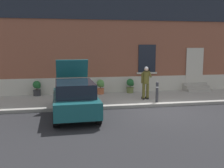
# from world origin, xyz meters

# --- Properties ---
(ground_plane) EXTENTS (80.00, 80.00, 0.00)m
(ground_plane) POSITION_xyz_m (0.00, 0.00, 0.00)
(ground_plane) COLOR #232326
(sidewalk) EXTENTS (24.00, 3.60, 0.15)m
(sidewalk) POSITION_xyz_m (0.00, 2.80, 0.07)
(sidewalk) COLOR #99968E
(sidewalk) RESTS_ON ground
(curb_edge) EXTENTS (24.00, 0.12, 0.15)m
(curb_edge) POSITION_xyz_m (0.00, 0.94, 0.07)
(curb_edge) COLOR gray
(curb_edge) RESTS_ON ground
(building_facade) EXTENTS (24.00, 1.52, 7.50)m
(building_facade) POSITION_xyz_m (0.01, 5.29, 3.73)
(building_facade) COLOR brown
(building_facade) RESTS_ON ground
(entrance_stoop) EXTENTS (1.57, 0.96, 0.48)m
(entrance_stoop) POSITION_xyz_m (4.00, 4.23, 0.34)
(entrance_stoop) COLOR #9E998E
(entrance_stoop) RESTS_ON sidewalk
(hatchback_car_teal) EXTENTS (1.87, 4.10, 2.34)m
(hatchback_car_teal) POSITION_xyz_m (-3.88, -0.03, 0.80)
(hatchback_car_teal) COLOR #165156
(hatchback_car_teal) RESTS_ON ground
(bollard_near_person) EXTENTS (0.15, 0.15, 1.04)m
(bollard_near_person) POSITION_xyz_m (0.30, 1.35, 0.71)
(bollard_near_person) COLOR #333338
(bollard_near_person) RESTS_ON sidewalk
(bollard_far_left) EXTENTS (0.15, 0.15, 1.04)m
(bollard_far_left) POSITION_xyz_m (-3.85, 1.35, 0.71)
(bollard_far_left) COLOR #333338
(bollard_far_left) RESTS_ON sidewalk
(person_on_phone) EXTENTS (0.51, 0.46, 1.75)m
(person_on_phone) POSITION_xyz_m (-0.05, 2.11, 1.15)
(person_on_phone) COLOR #514C1E
(person_on_phone) RESTS_ON sidewalk
(planter_charcoal) EXTENTS (0.44, 0.44, 0.86)m
(planter_charcoal) POSITION_xyz_m (-5.82, 4.23, 0.61)
(planter_charcoal) COLOR #2D2D30
(planter_charcoal) RESTS_ON sidewalk
(planter_cream) EXTENTS (0.44, 0.44, 0.86)m
(planter_cream) POSITION_xyz_m (-4.00, 4.12, 0.61)
(planter_cream) COLOR beige
(planter_cream) RESTS_ON sidewalk
(planter_terracotta) EXTENTS (0.44, 0.44, 0.86)m
(planter_terracotta) POSITION_xyz_m (-2.17, 4.11, 0.61)
(planter_terracotta) COLOR #B25B38
(planter_terracotta) RESTS_ON sidewalk
(planter_olive) EXTENTS (0.44, 0.44, 0.86)m
(planter_olive) POSITION_xyz_m (-0.35, 4.17, 0.61)
(planter_olive) COLOR #606B38
(planter_olive) RESTS_ON sidewalk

